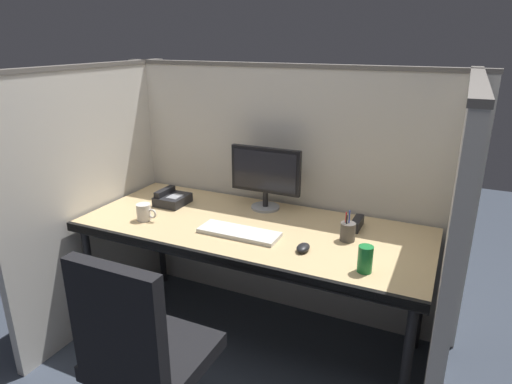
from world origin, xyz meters
TOP-DOWN VIEW (x-y plane):
  - ground_plane at (0.00, 0.00)m, footprint 8.00×8.00m
  - cubicle_partition_rear at (0.00, 0.74)m, footprint 2.21×0.06m
  - cubicle_partition_left at (-0.99, 0.20)m, footprint 0.06×1.41m
  - cubicle_partition_right at (0.99, 0.20)m, footprint 0.06×1.41m
  - desk at (0.00, 0.29)m, footprint 1.90×0.80m
  - office_chair at (-0.06, -0.56)m, footprint 0.52×0.52m
  - monitor_center at (-0.04, 0.57)m, footprint 0.43×0.17m
  - keyboard_main at (-0.01, 0.17)m, footprint 0.43×0.15m
  - computer_mouse at (0.35, 0.13)m, footprint 0.06×0.10m
  - pen_cup at (0.52, 0.34)m, footprint 0.08×0.08m
  - desk_phone at (-0.59, 0.40)m, footprint 0.17×0.19m
  - soda_can at (0.66, 0.06)m, footprint 0.07×0.07m
  - coffee_mug at (-0.58, 0.12)m, footprint 0.13×0.08m
  - red_stapler at (0.53, 0.51)m, footprint 0.04×0.15m

SIDE VIEW (x-z plane):
  - ground_plane at x=0.00m, z-range 0.00..0.00m
  - office_chair at x=-0.06m, z-range -0.12..0.85m
  - desk at x=0.00m, z-range 0.32..1.06m
  - keyboard_main at x=-0.01m, z-range 0.74..0.76m
  - computer_mouse at x=0.35m, z-range 0.74..0.77m
  - red_stapler at x=0.53m, z-range 0.74..0.80m
  - desk_phone at x=-0.59m, z-range 0.73..0.82m
  - coffee_mug at x=-0.58m, z-range 0.74..0.84m
  - pen_cup at x=0.52m, z-range 0.71..0.87m
  - cubicle_partition_rear at x=0.00m, z-range 0.00..1.58m
  - cubicle_partition_left at x=-0.99m, z-range 0.00..1.58m
  - cubicle_partition_right at x=0.99m, z-range 0.00..1.58m
  - soda_can at x=0.66m, z-range 0.74..0.86m
  - monitor_center at x=-0.04m, z-range 0.77..1.14m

